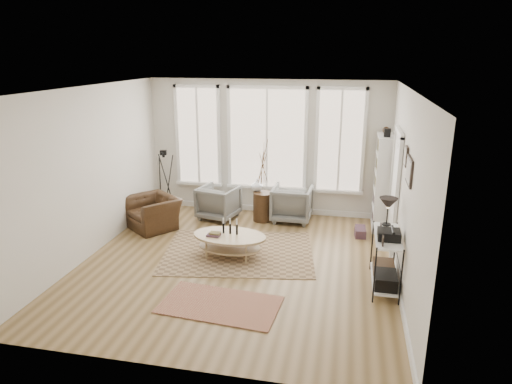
% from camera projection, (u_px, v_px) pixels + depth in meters
% --- Properties ---
extents(room, '(5.50, 5.54, 2.90)m').
position_uv_depth(room, '(238.00, 182.00, 7.33)').
color(room, olive).
rests_on(room, ground).
extents(bay_window, '(4.14, 0.12, 2.24)m').
position_uv_depth(bay_window, '(267.00, 141.00, 9.80)').
color(bay_window, '#D5AF8C').
rests_on(bay_window, ground).
extents(door, '(0.09, 1.06, 2.22)m').
position_uv_depth(door, '(395.00, 190.00, 7.98)').
color(door, silver).
rests_on(door, ground).
extents(bookcase, '(0.31, 0.85, 2.06)m').
position_uv_depth(bookcase, '(383.00, 182.00, 9.06)').
color(bookcase, white).
rests_on(bookcase, ground).
extents(low_shelf, '(0.38, 1.08, 1.30)m').
position_uv_depth(low_shelf, '(386.00, 255.00, 6.84)').
color(low_shelf, white).
rests_on(low_shelf, ground).
extents(wall_art, '(0.04, 0.88, 0.44)m').
position_uv_depth(wall_art, '(408.00, 167.00, 6.43)').
color(wall_art, black).
rests_on(wall_art, ground).
extents(rug_main, '(2.89, 2.35, 0.01)m').
position_uv_depth(rug_main, '(239.00, 252.00, 8.15)').
color(rug_main, brown).
rests_on(rug_main, ground).
extents(rug_runner, '(1.73, 1.06, 0.01)m').
position_uv_depth(rug_runner, '(220.00, 304.00, 6.44)').
color(rug_runner, maroon).
rests_on(rug_runner, ground).
extents(coffee_table, '(1.33, 0.89, 0.59)m').
position_uv_depth(coffee_table, '(229.00, 240.00, 7.90)').
color(coffee_table, tan).
rests_on(coffee_table, ground).
extents(armchair_left, '(0.92, 0.93, 0.71)m').
position_uv_depth(armchair_left, '(219.00, 202.00, 9.76)').
color(armchair_left, slate).
rests_on(armchair_left, ground).
extents(armchair_right, '(0.83, 0.85, 0.75)m').
position_uv_depth(armchair_right, '(292.00, 203.00, 9.61)').
color(armchair_right, slate).
rests_on(armchair_right, ground).
extents(side_table, '(0.41, 0.41, 1.72)m').
position_uv_depth(side_table, '(263.00, 183.00, 9.48)').
color(side_table, '#382414').
rests_on(side_table, ground).
extents(vase, '(0.32, 0.32, 0.26)m').
position_uv_depth(vase, '(257.00, 185.00, 9.64)').
color(vase, silver).
rests_on(vase, side_table).
extents(accent_chair, '(1.31, 1.28, 0.64)m').
position_uv_depth(accent_chair, '(153.00, 213.00, 9.23)').
color(accent_chair, '#382414').
rests_on(accent_chair, ground).
extents(tripod_camera, '(0.50, 0.50, 1.42)m').
position_uv_depth(tripod_camera, '(165.00, 185.00, 9.97)').
color(tripod_camera, black).
rests_on(tripod_camera, ground).
extents(book_stack_near, '(0.20, 0.25, 0.16)m').
position_uv_depth(book_stack_near, '(360.00, 230.00, 8.96)').
color(book_stack_near, maroon).
rests_on(book_stack_near, ground).
extents(book_stack_far, '(0.23, 0.28, 0.16)m').
position_uv_depth(book_stack_far, '(360.00, 233.00, 8.81)').
color(book_stack_far, maroon).
rests_on(book_stack_far, ground).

